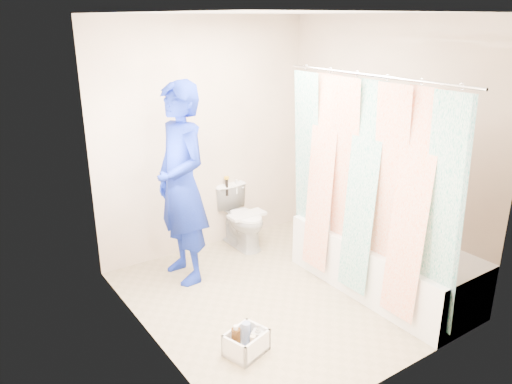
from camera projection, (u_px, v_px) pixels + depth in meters
floor at (280, 295)px, 4.50m from camera, size 2.60×2.60×0.00m
ceiling at (285, 13)px, 3.70m from camera, size 2.40×2.60×0.02m
wall_back at (205, 138)px, 5.11m from camera, size 2.40×0.02×2.40m
wall_front at (409, 217)px, 3.09m from camera, size 2.40×0.02×2.40m
wall_left at (145, 196)px, 3.46m from camera, size 0.02×2.60×2.40m
wall_right at (382, 147)px, 4.74m from camera, size 0.02×2.60×2.40m
bathtub at (383, 262)px, 4.54m from camera, size 0.70×1.75×0.50m
curtain_rod at (372, 75)px, 3.80m from camera, size 0.02×1.90×0.02m
shower_curtain at (363, 190)px, 4.11m from camera, size 0.06×1.75×1.80m
toilet at (242, 217)px, 5.39m from camera, size 0.37×0.65×0.66m
tank_lid at (247, 215)px, 5.29m from camera, size 0.41×0.18×0.03m
tank_internals at (229, 185)px, 5.40m from camera, size 0.16×0.05×0.22m
plumber at (181, 184)px, 4.53m from camera, size 0.46×0.69×1.87m
cleaning_caddy at (247, 343)px, 3.71m from camera, size 0.35×0.31×0.23m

